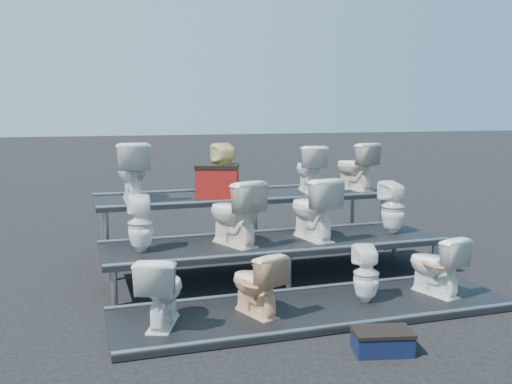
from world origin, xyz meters
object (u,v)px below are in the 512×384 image
object	(u,v)px
toilet_7	(393,207)
toilet_9	(225,170)
toilet_10	(309,169)
toilet_4	(141,224)
toilet_0	(162,290)
toilet_1	(256,283)
toilet_2	(366,274)
toilet_5	(234,212)
toilet_8	(132,171)
toilet_6	(313,208)
red_crate	(217,182)
toilet_3	(435,264)
toilet_11	(355,166)
step_stool	(382,343)

from	to	relation	value
toilet_7	toilet_9	xyz separation A→B (m)	(-1.94, 1.30, 0.43)
toilet_10	toilet_4	bearing A→B (deg)	33.49
toilet_0	toilet_1	world-z (taller)	toilet_0
toilet_2	toilet_10	distance (m)	2.77
toilet_5	toilet_10	size ratio (longest dim) A/B	1.14
toilet_4	toilet_8	world-z (taller)	toilet_8
toilet_7	toilet_8	world-z (taller)	toilet_8
toilet_5	toilet_6	size ratio (longest dim) A/B	1.01
toilet_0	toilet_6	size ratio (longest dim) A/B	0.86
toilet_4	toilet_10	xyz separation A→B (m)	(2.63, 1.30, 0.42)
toilet_7	red_crate	xyz separation A→B (m)	(-2.08, 1.22, 0.26)
toilet_4	red_crate	bearing A→B (deg)	-135.06
toilet_1	toilet_3	xyz separation A→B (m)	(2.07, 0.00, 0.01)
red_crate	toilet_1	bearing A→B (deg)	-76.74
toilet_2	toilet_3	distance (m)	0.85
toilet_11	toilet_4	bearing A→B (deg)	6.83
toilet_3	red_crate	xyz separation A→B (m)	(-1.84, 2.52, 0.67)
toilet_2	toilet_4	distance (m)	2.59
toilet_9	step_stool	size ratio (longest dim) A/B	1.53
toilet_3	step_stool	size ratio (longest dim) A/B	1.37
toilet_11	red_crate	xyz separation A→B (m)	(-2.18, -0.08, -0.16)
toilet_0	red_crate	xyz separation A→B (m)	(1.16, 2.52, 0.67)
toilet_1	toilet_9	distance (m)	2.76
toilet_0	toilet_1	size ratio (longest dim) A/B	1.06
step_stool	toilet_11	bearing A→B (deg)	79.21
toilet_8	toilet_10	xyz separation A→B (m)	(2.59, 0.00, -0.05)
toilet_5	step_stool	world-z (taller)	toilet_5
toilet_1	toilet_11	distance (m)	3.65
toilet_1	toilet_10	xyz separation A→B (m)	(1.66, 2.60, 0.83)
toilet_7	toilet_9	world-z (taller)	toilet_9
toilet_10	toilet_11	world-z (taller)	toilet_11
toilet_0	toilet_11	world-z (taller)	toilet_11
toilet_5	toilet_6	world-z (taller)	toilet_5
toilet_1	toilet_11	size ratio (longest dim) A/B	0.88
toilet_9	red_crate	world-z (taller)	toilet_9
toilet_8	toilet_5	bearing A→B (deg)	129.50
toilet_7	red_crate	bearing A→B (deg)	-39.12
toilet_2	toilet_10	xyz separation A→B (m)	(0.44, 2.60, 0.85)
toilet_6	toilet_10	distance (m)	1.44
toilet_2	toilet_9	world-z (taller)	toilet_9
toilet_1	toilet_6	bearing A→B (deg)	-150.56
toilet_9	toilet_10	bearing A→B (deg)	174.23
toilet_1	toilet_3	bearing A→B (deg)	161.27
red_crate	step_stool	size ratio (longest dim) A/B	1.18
toilet_4	toilet_8	size ratio (longest dim) A/B	0.82
toilet_1	toilet_5	world-z (taller)	toilet_5
toilet_11	red_crate	distance (m)	2.19
toilet_0	step_stool	size ratio (longest dim) A/B	1.40
toilet_1	red_crate	xyz separation A→B (m)	(0.23, 2.52, 0.69)
toilet_3	toilet_8	size ratio (longest dim) A/B	0.84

